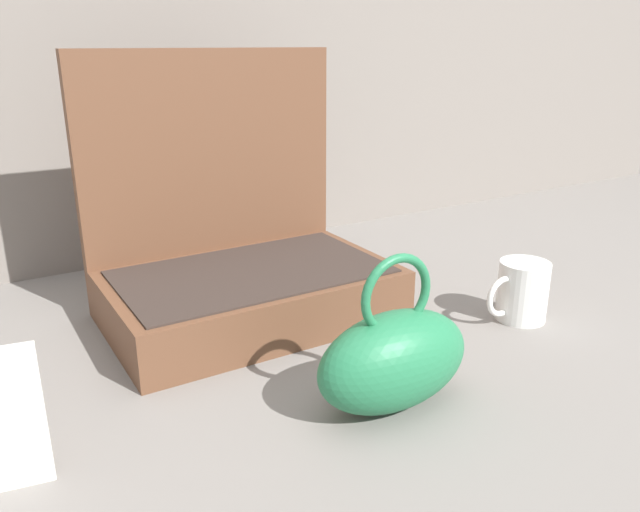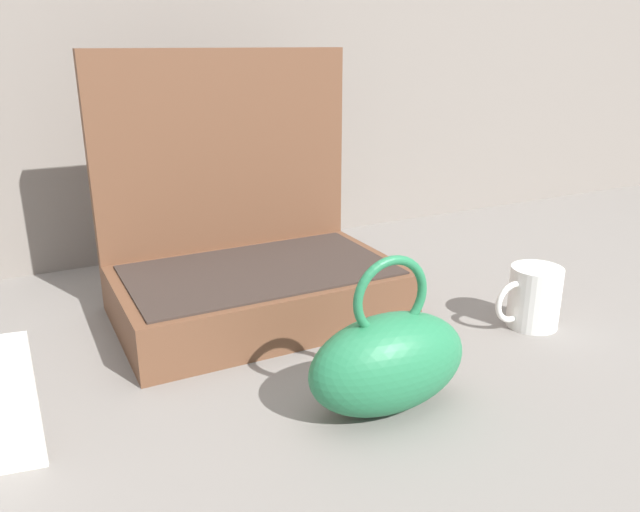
% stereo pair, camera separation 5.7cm
% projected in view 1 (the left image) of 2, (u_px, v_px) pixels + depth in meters
% --- Properties ---
extents(ground_plane, '(6.00, 6.00, 0.00)m').
position_uv_depth(ground_plane, '(320.00, 359.00, 0.88)').
color(ground_plane, slate).
extents(open_suitcase, '(0.44, 0.29, 0.41)m').
position_uv_depth(open_suitcase, '(239.00, 258.00, 1.01)').
color(open_suitcase, brown).
rests_on(open_suitcase, ground_plane).
extents(teal_pouch_handbag, '(0.21, 0.11, 0.20)m').
position_uv_depth(teal_pouch_handbag, '(394.00, 358.00, 0.75)').
color(teal_pouch_handbag, '#237247').
rests_on(teal_pouch_handbag, ground_plane).
extents(coffee_mug, '(0.12, 0.08, 0.10)m').
position_uv_depth(coffee_mug, '(521.00, 291.00, 0.99)').
color(coffee_mug, white).
rests_on(coffee_mug, ground_plane).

